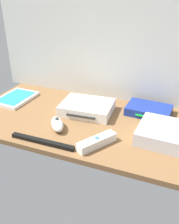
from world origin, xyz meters
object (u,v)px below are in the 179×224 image
(mini_computer, at_px, (163,133))
(remote_nunchuk, at_px, (57,124))
(game_case, at_px, (16,98))
(sensor_bar, at_px, (42,142))
(game_console, at_px, (87,108))
(network_router, at_px, (149,110))
(remote_wand, at_px, (97,142))

(mini_computer, xyz_separation_m, remote_nunchuk, (-0.38, -0.07, -0.01))
(game_case, xyz_separation_m, sensor_bar, (0.30, -0.26, -0.00))
(remote_nunchuk, bearing_deg, game_console, 35.39)
(sensor_bar, bearing_deg, game_console, 77.94)
(network_router, distance_m, remote_wand, 0.32)
(mini_computer, distance_m, game_case, 0.69)
(network_router, bearing_deg, game_console, -158.10)
(remote_wand, bearing_deg, game_console, 151.41)
(remote_wand, bearing_deg, remote_nunchuk, -163.75)
(game_console, xyz_separation_m, remote_nunchuk, (-0.05, -0.17, -0.00))
(game_console, bearing_deg, network_router, 14.65)
(game_case, height_order, remote_nunchuk, remote_nunchuk)
(game_case, relative_size, remote_nunchuk, 1.84)
(game_console, bearing_deg, remote_wand, -64.20)
(mini_computer, xyz_separation_m, remote_wand, (-0.20, -0.12, -0.01))
(game_console, height_order, sensor_bar, game_console)
(mini_computer, distance_m, sensor_bar, 0.42)
(remote_nunchuk, bearing_deg, mini_computer, -25.81)
(game_case, xyz_separation_m, remote_nunchuk, (0.31, -0.16, 0.01))
(mini_computer, xyz_separation_m, game_case, (-0.68, 0.08, -0.02))
(mini_computer, bearing_deg, game_case, 172.96)
(game_console, distance_m, game_case, 0.36)
(game_case, height_order, remote_wand, remote_wand)
(game_case, bearing_deg, network_router, 11.14)
(sensor_bar, bearing_deg, network_router, 49.28)
(game_console, height_order, remote_nunchuk, remote_nunchuk)
(mini_computer, distance_m, remote_wand, 0.24)
(mini_computer, relative_size, sensor_bar, 0.74)
(game_case, height_order, sensor_bar, game_case)
(game_console, bearing_deg, mini_computer, -20.05)
(network_router, bearing_deg, game_case, -168.45)
(game_console, distance_m, mini_computer, 0.34)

